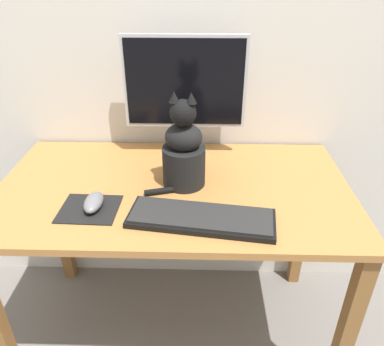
{
  "coord_description": "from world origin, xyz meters",
  "views": [
    {
      "loc": [
        0.1,
        -1.13,
        1.46
      ],
      "look_at": [
        0.07,
        -0.09,
        0.86
      ],
      "focal_mm": 35.0,
      "sensor_mm": 36.0,
      "label": 1
    }
  ],
  "objects_px": {
    "monitor": "(185,90)",
    "cat": "(184,152)",
    "keyboard": "(201,218)",
    "computer_mouse_left": "(94,202)"
  },
  "relations": [
    {
      "from": "monitor",
      "to": "keyboard",
      "type": "relative_size",
      "value": 1.01
    },
    {
      "from": "keyboard",
      "to": "computer_mouse_left",
      "type": "xyz_separation_m",
      "value": [
        -0.34,
        0.06,
        0.01
      ]
    },
    {
      "from": "monitor",
      "to": "keyboard",
      "type": "bearing_deg",
      "value": -81.56
    },
    {
      "from": "monitor",
      "to": "cat",
      "type": "xyz_separation_m",
      "value": [
        0.0,
        -0.24,
        -0.14
      ]
    },
    {
      "from": "keyboard",
      "to": "computer_mouse_left",
      "type": "relative_size",
      "value": 4.05
    },
    {
      "from": "keyboard",
      "to": "cat",
      "type": "height_order",
      "value": "cat"
    },
    {
      "from": "computer_mouse_left",
      "to": "cat",
      "type": "bearing_deg",
      "value": 29.85
    },
    {
      "from": "monitor",
      "to": "cat",
      "type": "bearing_deg",
      "value": -88.91
    },
    {
      "from": "monitor",
      "to": "keyboard",
      "type": "distance_m",
      "value": 0.53
    },
    {
      "from": "computer_mouse_left",
      "to": "monitor",
      "type": "bearing_deg",
      "value": 55.29
    }
  ]
}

